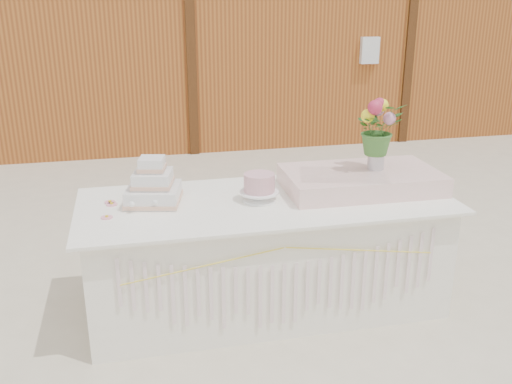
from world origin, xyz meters
TOP-DOWN VIEW (x-y plane):
  - ground at (0.00, 0.00)m, footprint 80.00×80.00m
  - barn at (-0.01, 5.99)m, footprint 12.60×4.60m
  - cake_table at (0.00, -0.00)m, footprint 2.40×1.00m
  - wedding_cake at (-0.71, 0.10)m, footprint 0.40×0.40m
  - pink_cake_stand at (-0.05, -0.01)m, footprint 0.25×0.25m
  - satin_runner at (0.68, 0.06)m, footprint 1.04×0.62m
  - flower_vase at (0.78, 0.08)m, footprint 0.11×0.11m
  - bouquet at (0.78, 0.08)m, footprint 0.36×0.33m
  - loose_flowers at (-1.04, 0.05)m, footprint 0.14×0.34m

SIDE VIEW (x-z plane):
  - ground at x=0.00m, z-range 0.00..0.00m
  - cake_table at x=0.00m, z-range 0.00..0.77m
  - loose_flowers at x=-1.04m, z-range 0.77..0.79m
  - satin_runner at x=0.68m, z-range 0.77..0.90m
  - pink_cake_stand at x=-0.05m, z-range 0.78..0.96m
  - wedding_cake at x=-0.71m, z-range 0.72..1.02m
  - flower_vase at x=0.78m, z-range 0.90..1.05m
  - bouquet at x=0.78m, z-range 1.05..1.40m
  - barn at x=-0.01m, z-range 0.03..3.33m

